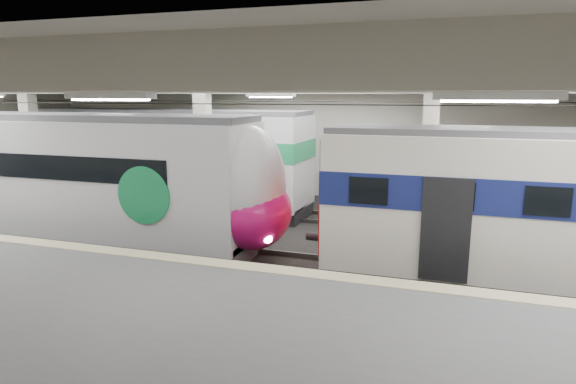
% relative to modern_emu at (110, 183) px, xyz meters
% --- Properties ---
extents(station_hall, '(36.00, 24.00, 5.75)m').
position_rel_modern_emu_xyz_m(station_hall, '(4.89, -1.74, 1.10)').
color(station_hall, black).
rests_on(station_hall, ground).
extents(modern_emu, '(13.45, 2.78, 4.36)m').
position_rel_modern_emu_xyz_m(modern_emu, '(0.00, 0.00, 0.00)').
color(modern_emu, silver).
rests_on(modern_emu, ground).
extents(far_train, '(13.64, 3.42, 4.34)m').
position_rel_modern_emu_xyz_m(far_train, '(-1.57, 5.50, 0.10)').
color(far_train, silver).
rests_on(far_train, ground).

